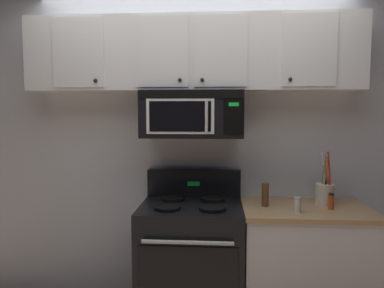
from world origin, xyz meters
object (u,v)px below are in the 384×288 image
(stove_range, at_px, (191,261))
(utensil_crock_cream, at_px, (325,191))
(over_range_microwave, at_px, (192,114))
(pepper_mill, at_px, (265,195))
(spice_jar, at_px, (331,201))
(salt_shaker, at_px, (297,205))

(stove_range, relative_size, utensil_crock_cream, 2.81)
(over_range_microwave, relative_size, utensil_crock_cream, 1.91)
(pepper_mill, bearing_deg, stove_range, 179.75)
(pepper_mill, height_order, spice_jar, pepper_mill)
(spice_jar, bearing_deg, stove_range, 176.77)
(over_range_microwave, distance_m, spice_jar, 1.19)
(stove_range, bearing_deg, spice_jar, -3.23)
(stove_range, distance_m, salt_shaker, 0.90)
(stove_range, height_order, spice_jar, stove_range)
(pepper_mill, distance_m, spice_jar, 0.46)
(salt_shaker, height_order, pepper_mill, pepper_mill)
(over_range_microwave, bearing_deg, stove_range, -89.86)
(salt_shaker, bearing_deg, over_range_microwave, 159.84)
(over_range_microwave, height_order, pepper_mill, over_range_microwave)
(salt_shaker, bearing_deg, stove_range, 168.08)
(salt_shaker, xyz_separation_m, spice_jar, (0.26, 0.10, 0.01))
(pepper_mill, bearing_deg, over_range_microwave, 167.69)
(over_range_microwave, bearing_deg, utensil_crock_cream, -1.86)
(utensil_crock_cream, bearing_deg, stove_range, -175.18)
(salt_shaker, distance_m, spice_jar, 0.27)
(utensil_crock_cream, bearing_deg, spice_jar, -88.56)
(utensil_crock_cream, height_order, spice_jar, utensil_crock_cream)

